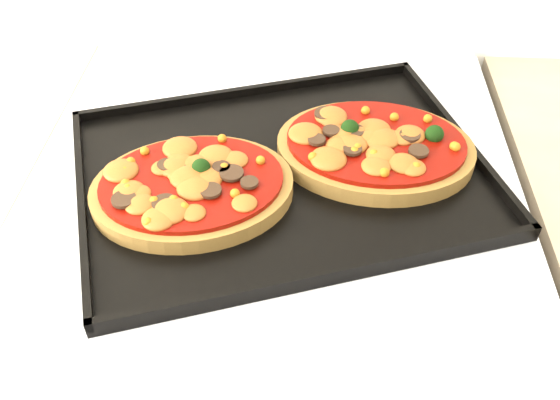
# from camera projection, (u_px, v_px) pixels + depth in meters

# --- Properties ---
(stove) EXTENTS (0.60, 0.60, 0.91)m
(stove) POSITION_uv_depth(u_px,v_px,m) (275.00, 370.00, 1.07)
(stove) COLOR white
(stove) RESTS_ON floor
(baking_tray) EXTENTS (0.56, 0.48, 0.02)m
(baking_tray) POSITION_uv_depth(u_px,v_px,m) (282.00, 170.00, 0.74)
(baking_tray) COLOR black
(baking_tray) RESTS_ON stove
(pizza_left) EXTENTS (0.26, 0.22, 0.03)m
(pizza_left) POSITION_uv_depth(u_px,v_px,m) (192.00, 186.00, 0.70)
(pizza_left) COLOR olive
(pizza_left) RESTS_ON baking_tray
(pizza_right) EXTENTS (0.25, 0.20, 0.03)m
(pizza_right) POSITION_uv_depth(u_px,v_px,m) (375.00, 146.00, 0.75)
(pizza_right) COLOR olive
(pizza_right) RESTS_ON baking_tray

